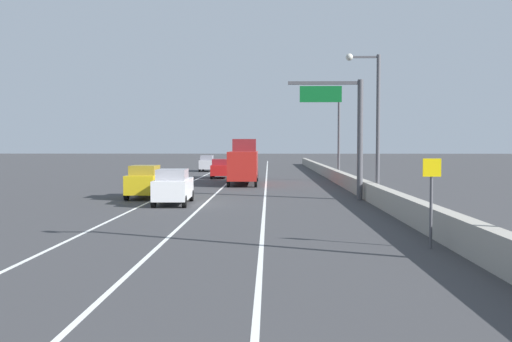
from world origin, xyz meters
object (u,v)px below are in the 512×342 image
speed_advisory_sign (431,196)px  car_silver_2 (207,163)px  car_yellow_1 (146,182)px  car_white_0 (173,187)px  lamp_post_right_third (336,126)px  box_truck (244,163)px  lamp_post_right_second (374,115)px  overhead_sign_gantry (348,124)px  car_red_3 (221,169)px

speed_advisory_sign → car_silver_2: size_ratio=0.64×
speed_advisory_sign → car_yellow_1: 22.32m
car_white_0 → car_silver_2: (-2.53, 41.89, 0.01)m
lamp_post_right_third → box_truck: lamp_post_right_third is taller
car_yellow_1 → speed_advisory_sign: bearing=-53.2°
lamp_post_right_second → car_white_0: bearing=-167.4°
box_truck → overhead_sign_gantry: bearing=-63.9°
overhead_sign_gantry → lamp_post_right_third: lamp_post_right_third is taller
car_yellow_1 → car_white_0: bearing=-58.3°
lamp_post_right_third → car_red_3: size_ratio=1.88×
lamp_post_right_third → car_yellow_1: 23.52m
overhead_sign_gantry → lamp_post_right_third: 19.23m
speed_advisory_sign → lamp_post_right_third: (1.03, 35.99, 3.51)m
box_truck → car_yellow_1: bearing=-113.0°
lamp_post_right_third → box_truck: size_ratio=1.01×
overhead_sign_gantry → car_white_0: 11.49m
car_white_0 → car_yellow_1: bearing=121.7°
lamp_post_right_second → box_truck: (-8.68, 14.86, -3.46)m
car_white_0 → car_red_3: (0.55, 26.27, -0.03)m
car_silver_2 → box_truck: 25.04m
overhead_sign_gantry → lamp_post_right_second: bearing=-8.2°
car_red_3 → car_yellow_1: bearing=-97.6°
speed_advisory_sign → box_truck: 32.37m
car_yellow_1 → car_red_3: bearing=82.4°
lamp_post_right_third → speed_advisory_sign: bearing=-91.6°
overhead_sign_gantry → car_white_0: bearing=-164.5°
speed_advisory_sign → car_white_0: 17.70m
car_silver_2 → lamp_post_right_third: bearing=-53.8°
overhead_sign_gantry → car_silver_2: overhead_sign_gantry is taller
lamp_post_right_second → lamp_post_right_third: same height
car_white_0 → car_silver_2: size_ratio=0.99×
car_yellow_1 → car_silver_2: car_yellow_1 is taller
lamp_post_right_third → box_truck: 10.34m
lamp_post_right_second → speed_advisory_sign: bearing=-93.7°
speed_advisory_sign → car_silver_2: bearing=103.6°
overhead_sign_gantry → car_white_0: size_ratio=1.62×
lamp_post_right_second → car_red_3: (-11.45, 23.58, -4.27)m
lamp_post_right_second → overhead_sign_gantry: bearing=171.8°
car_white_0 → overhead_sign_gantry: bearing=15.5°
lamp_post_right_third → car_yellow_1: (-14.39, -18.12, -4.21)m
overhead_sign_gantry → speed_advisory_sign: 17.09m
speed_advisory_sign → car_red_3: 41.51m
box_truck → lamp_post_right_second: bearing=-59.7°
speed_advisory_sign → lamp_post_right_third: size_ratio=0.33×
car_silver_2 → overhead_sign_gantry: bearing=-71.5°
car_silver_2 → lamp_post_right_second: bearing=-69.7°
car_red_3 → lamp_post_right_third: bearing=-20.2°
lamp_post_right_second → car_yellow_1: (-14.44, 1.27, -4.21)m
car_white_0 → box_truck: (3.32, 17.55, 0.79)m
box_truck → lamp_post_right_third: bearing=27.7°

